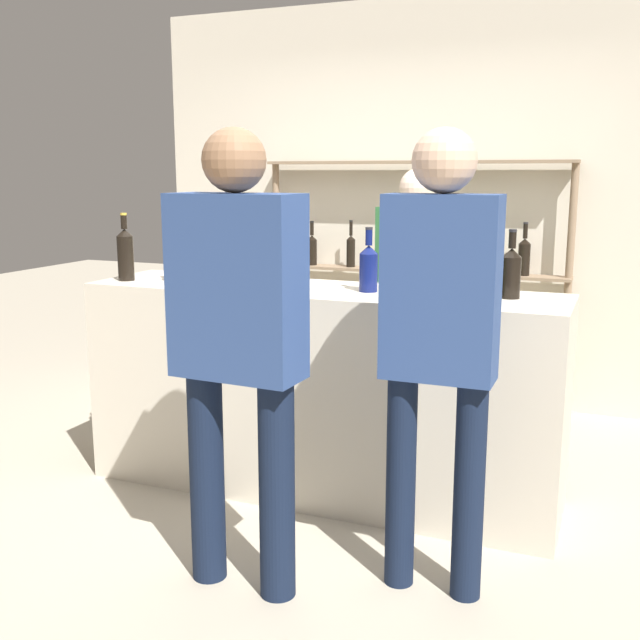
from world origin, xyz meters
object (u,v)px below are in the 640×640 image
at_px(counter_bottle_0, 369,267).
at_px(server_behind_counter, 416,289).
at_px(counter_bottle_5, 125,253).
at_px(counter_bottle_4, 281,256).
at_px(counter_bottle_1, 176,259).
at_px(customer_center, 238,331).
at_px(counter_bottle_2, 481,271).
at_px(cork_jar, 214,270).
at_px(counter_bottle_3, 511,272).
at_px(customer_right, 439,326).

bearing_deg(counter_bottle_0, server_behind_counter, 86.97).
bearing_deg(counter_bottle_5, counter_bottle_4, 11.62).
relative_size(counter_bottle_1, customer_center, 0.18).
relative_size(counter_bottle_0, counter_bottle_2, 0.96).
xyz_separation_m(counter_bottle_2, server_behind_counter, (-0.49, 0.75, -0.22)).
bearing_deg(server_behind_counter, counter_bottle_5, -46.56).
bearing_deg(counter_bottle_5, customer_center, -36.98).
relative_size(counter_bottle_1, counter_bottle_4, 0.88).
relative_size(counter_bottle_4, cork_jar, 2.33).
height_order(counter_bottle_3, customer_right, customer_right).
bearing_deg(counter_bottle_0, counter_bottle_5, -174.49).
relative_size(counter_bottle_0, counter_bottle_4, 0.83).
distance_m(customer_center, server_behind_counter, 1.73).
bearing_deg(counter_bottle_4, customer_center, -73.88).
bearing_deg(counter_bottle_1, counter_bottle_2, 3.10).
xyz_separation_m(counter_bottle_1, server_behind_counter, (1.06, 0.83, -0.21)).
xyz_separation_m(counter_bottle_3, server_behind_counter, (-0.62, 0.68, -0.21)).
relative_size(counter_bottle_5, server_behind_counter, 0.22).
bearing_deg(customer_right, counter_bottle_3, -10.83).
relative_size(counter_bottle_3, cork_jar, 1.97).
xyz_separation_m(cork_jar, customer_center, (0.60, -0.86, -0.10)).
bearing_deg(counter_bottle_4, server_behind_counter, 53.30).
height_order(counter_bottle_1, cork_jar, counter_bottle_1).
height_order(counter_bottle_1, server_behind_counter, server_behind_counter).
distance_m(counter_bottle_4, customer_center, 1.07).
xyz_separation_m(counter_bottle_4, customer_center, (0.29, -1.02, -0.16)).
relative_size(counter_bottle_4, customer_right, 0.21).
bearing_deg(customer_right, cork_jar, 64.88).
distance_m(cork_jar, server_behind_counter, 1.20).
bearing_deg(customer_center, counter_bottle_5, 55.97).
height_order(customer_right, server_behind_counter, customer_right).
relative_size(counter_bottle_3, customer_center, 0.18).
xyz_separation_m(counter_bottle_0, counter_bottle_4, (-0.48, 0.04, 0.02)).
height_order(customer_center, server_behind_counter, customer_center).
bearing_deg(counter_bottle_0, customer_center, -100.94).
height_order(counter_bottle_4, server_behind_counter, server_behind_counter).
height_order(counter_bottle_0, counter_bottle_5, counter_bottle_5).
height_order(counter_bottle_3, customer_center, customer_center).
distance_m(counter_bottle_1, counter_bottle_2, 1.56).
bearing_deg(cork_jar, counter_bottle_2, 4.76).
distance_m(counter_bottle_0, counter_bottle_3, 0.66).
height_order(counter_bottle_3, counter_bottle_5, counter_bottle_5).
distance_m(counter_bottle_3, customer_right, 0.80).
relative_size(counter_bottle_4, customer_center, 0.21).
distance_m(counter_bottle_3, customer_center, 1.34).
height_order(counter_bottle_0, cork_jar, counter_bottle_0).
xyz_separation_m(counter_bottle_0, counter_bottle_3, (0.66, 0.06, 0.00)).
bearing_deg(counter_bottle_2, counter_bottle_3, 27.27).
bearing_deg(cork_jar, customer_center, -55.09).
relative_size(counter_bottle_0, customer_right, 0.17).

